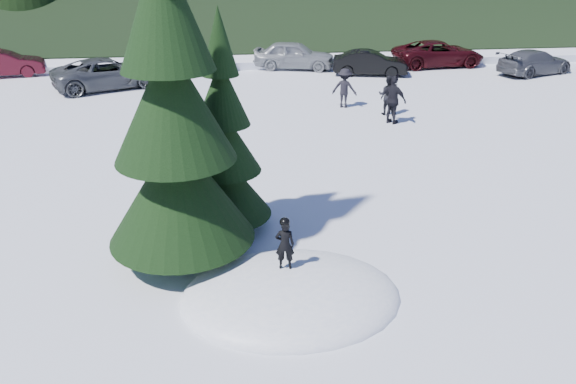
{
  "coord_description": "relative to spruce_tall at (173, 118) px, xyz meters",
  "views": [
    {
      "loc": [
        -1.17,
        -9.43,
        6.6
      ],
      "look_at": [
        0.27,
        2.76,
        1.1
      ],
      "focal_mm": 35.0,
      "sensor_mm": 36.0,
      "label": 1
    }
  ],
  "objects": [
    {
      "name": "car_1",
      "position": [
        -10.43,
        20.15,
        -2.64
      ],
      "size": [
        4.35,
        2.22,
        1.37
      ],
      "primitive_type": "imported",
      "rotation": [
        0.0,
        0.0,
        1.76
      ],
      "color": "#3E0B14",
      "rests_on": "ground"
    },
    {
      "name": "child_skier",
      "position": [
        2.12,
        -1.42,
        -2.31
      ],
      "size": [
        0.42,
        0.31,
        1.07
      ],
      "primitive_type": "imported",
      "rotation": [
        0.0,
        0.0,
        3.01
      ],
      "color": "black",
      "rests_on": "snow_mound"
    },
    {
      "name": "adult_0",
      "position": [
        7.78,
        10.79,
        -2.5
      ],
      "size": [
        0.98,
        0.9,
        1.63
      ],
      "primitive_type": "imported",
      "rotation": [
        0.0,
        0.0,
        2.7
      ],
      "color": "black",
      "rests_on": "ground"
    },
    {
      "name": "spruce_tall",
      "position": [
        0.0,
        0.0,
        0.0
      ],
      "size": [
        3.2,
        3.2,
        8.6
      ],
      "color": "#322110",
      "rests_on": "ground"
    },
    {
      "name": "car_2",
      "position": [
        -4.46,
        16.86,
        -2.59
      ],
      "size": [
        5.79,
        4.35,
        1.46
      ],
      "primitive_type": "imported",
      "rotation": [
        0.0,
        0.0,
        1.99
      ],
      "color": "#45484C",
      "rests_on": "ground"
    },
    {
      "name": "ground",
      "position": [
        2.2,
        -1.8,
        -3.32
      ],
      "size": [
        200.0,
        200.0,
        0.0
      ],
      "primitive_type": "plane",
      "color": "white",
      "rests_on": "ground"
    },
    {
      "name": "car_3",
      "position": [
        -0.43,
        20.51,
        -2.65
      ],
      "size": [
        4.81,
        2.43,
        1.34
      ],
      "primitive_type": "imported",
      "rotation": [
        0.0,
        0.0,
        1.45
      ],
      "color": "black",
      "rests_on": "ground"
    },
    {
      "name": "spruce_short",
      "position": [
        1.0,
        1.4,
        -1.22
      ],
      "size": [
        2.2,
        2.2,
        5.37
      ],
      "color": "#322110",
      "rests_on": "ground"
    },
    {
      "name": "car_7",
      "position": [
        17.83,
        17.42,
        -2.67
      ],
      "size": [
        4.81,
        3.26,
        1.29
      ],
      "primitive_type": "imported",
      "rotation": [
        0.0,
        0.0,
        1.93
      ],
      "color": "#494A50",
      "rests_on": "ground"
    },
    {
      "name": "adult_1",
      "position": [
        7.62,
        9.54,
        -2.38
      ],
      "size": [
        1.09,
        1.11,
        1.87
      ],
      "primitive_type": "imported",
      "rotation": [
        0.0,
        0.0,
        2.33
      ],
      "color": "black",
      "rests_on": "ground"
    },
    {
      "name": "car_5",
      "position": [
        8.94,
        18.22,
        -2.67
      ],
      "size": [
        4.15,
        2.2,
        1.3
      ],
      "primitive_type": "imported",
      "rotation": [
        0.0,
        0.0,
        1.35
      ],
      "color": "black",
      "rests_on": "ground"
    },
    {
      "name": "adult_2",
      "position": [
        6.23,
        12.1,
        -2.49
      ],
      "size": [
        1.24,
        1.01,
        1.67
      ],
      "primitive_type": "imported",
      "rotation": [
        0.0,
        0.0,
        2.71
      ],
      "color": "black",
      "rests_on": "ground"
    },
    {
      "name": "snow_mound",
      "position": [
        2.2,
        -1.8,
        -3.32
      ],
      "size": [
        4.48,
        3.52,
        0.96
      ],
      "primitive_type": "ellipsoid",
      "color": "white",
      "rests_on": "ground"
    },
    {
      "name": "car_4",
      "position": [
        5.1,
        20.3,
        -2.55
      ],
      "size": [
        4.82,
        2.87,
        1.54
      ],
      "primitive_type": "imported",
      "rotation": [
        0.0,
        0.0,
        1.32
      ],
      "color": "gray",
      "rests_on": "ground"
    },
    {
      "name": "car_6",
      "position": [
        13.43,
        20.1,
        -2.6
      ],
      "size": [
        5.37,
        2.84,
        1.44
      ],
      "primitive_type": "imported",
      "rotation": [
        0.0,
        0.0,
        1.66
      ],
      "color": "black",
      "rests_on": "ground"
    }
  ]
}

